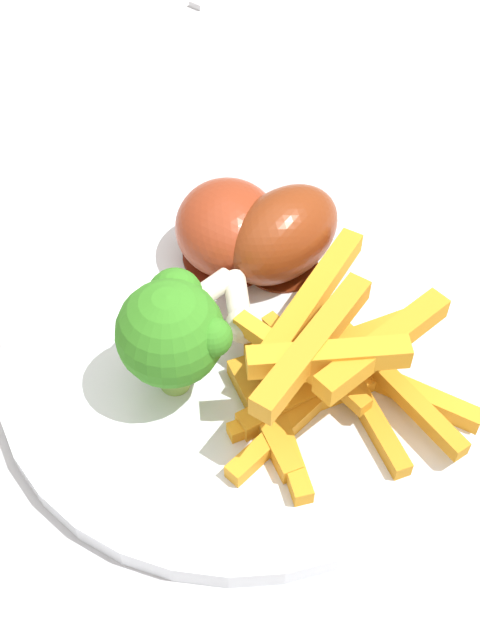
{
  "coord_description": "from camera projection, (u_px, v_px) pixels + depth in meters",
  "views": [
    {
      "loc": [
        0.21,
        0.19,
        1.09
      ],
      "look_at": [
        -0.0,
        0.04,
        0.78
      ],
      "focal_mm": 45.08,
      "sensor_mm": 36.0,
      "label": 1
    }
  ],
  "objects": [
    {
      "name": "carrot_fries_pile",
      "position": [
        326.0,
        368.0,
        0.39
      ],
      "size": [
        0.15,
        0.13,
        0.05
      ],
      "color": "orange",
      "rests_on": "dinner_plate"
    },
    {
      "name": "dinner_plate",
      "position": [
        240.0,
        351.0,
        0.43
      ],
      "size": [
        0.25,
        0.25,
        0.01
      ],
      "primitive_type": "cylinder",
      "color": "silver",
      "rests_on": "dining_table"
    },
    {
      "name": "chicken_drumstick_far",
      "position": [
        228.0,
        233.0,
        0.45
      ],
      "size": [
        0.11,
        0.1,
        0.05
      ],
      "color": "#631D0F",
      "rests_on": "dinner_plate"
    },
    {
      "name": "chicken_drumstick_near",
      "position": [
        276.0,
        240.0,
        0.44
      ],
      "size": [
        0.13,
        0.06,
        0.05
      ],
      "color": "#551C0B",
      "rests_on": "dinner_plate"
    },
    {
      "name": "broccoli_floret_front",
      "position": [
        172.0,
        327.0,
        0.38
      ],
      "size": [
        0.06,
        0.06,
        0.07
      ],
      "color": "#81AC48",
      "rests_on": "dinner_plate"
    },
    {
      "name": "dining_table",
      "position": [
        193.0,
        446.0,
        0.54
      ],
      "size": [
        1.04,
        0.7,
        0.74
      ],
      "color": "#B7B7BC",
      "rests_on": "ground_plane"
    }
  ]
}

